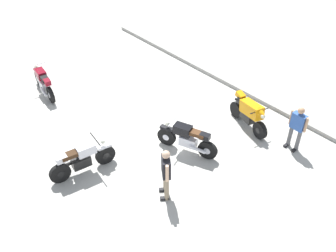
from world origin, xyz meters
The scene contains 8 objects.
ground_plane centered at (0.00, 0.00, 0.00)m, with size 40.00×40.00×0.00m, color #ADAAA3.
curb_edge centered at (0.00, 4.60, 0.07)m, with size 14.00×0.30×0.15m, color gray.
motorcycle_black_cruiser centered at (2.34, 0.43, 0.52)m, with size 1.99×0.95×1.09m.
motorcycle_silver_cruiser centered at (0.99, -2.58, 0.52)m, with size 0.73×2.09×1.09m.
motorcycle_maroon_cruiser centered at (-3.83, -1.45, 0.52)m, with size 2.09×0.73×1.09m.
motorcycle_orange_sportbike centered at (2.80, 2.93, 0.59)m, with size 1.93×0.84×1.14m.
person_in_blue_shirt centered at (4.48, 3.16, 0.89)m, with size 0.62×0.30×1.58m.
person_in_black_shirt centered at (3.33, -1.30, 0.94)m, with size 0.58×0.50×1.65m.
Camera 1 is at (8.81, -5.97, 8.06)m, focal length 39.84 mm.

